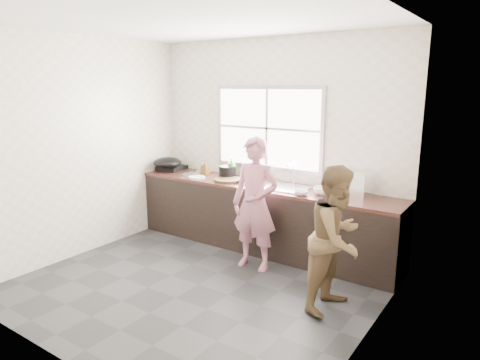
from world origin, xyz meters
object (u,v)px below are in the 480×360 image
Objects in this scene: plate_food at (197,177)px; bottle_brown_short at (228,170)px; glass_jar at (224,173)px; person_side at (337,239)px; cutting_board at (228,180)px; bottle_brown_tall at (205,168)px; burner at (172,168)px; bowl_crabs at (324,191)px; pot_lid_left at (191,174)px; bowl_mince at (249,181)px; black_pot at (227,172)px; bottle_green at (232,168)px; pot_lid_right at (205,171)px; dish_rack at (355,184)px; woman at (255,208)px; wok at (167,163)px; bowl_held at (301,192)px.

bottle_brown_short is (0.24, 0.39, 0.07)m from plate_food.
person_side is at bearing -26.56° from glass_jar.
bottle_brown_tall reaches higher than cutting_board.
bottle_brown_short is at bearing 8.67° from burner.
bowl_crabs is 0.79× the size of pot_lid_left.
plate_food reaches higher than pot_lid_left.
bowl_mince is 1.03× the size of black_pot.
person_side is 2.19m from bottle_green.
burner is at bearing 176.89° from bottle_brown_tall.
bowl_crabs is 1.81m from plate_food.
pot_lid_right is at bearing 163.11° from black_pot.
dish_rack is at bearing 6.76° from bowl_mince.
pot_lid_left is at bearing -95.78° from pot_lid_right.
wok is at bearing 161.86° from woman.
bowl_mince is 1.14× the size of bowl_crabs.
glass_jar reaches higher than burner.
pot_lid_right is at bearing 165.32° from bowl_mince.
bottle_green is at bearing -40.56° from bottle_brown_short.
bottle_green is at bearing 0.41° from burner.
person_side is 6.05× the size of black_pot.
pot_lid_left is at bearing -168.29° from bottle_green.
bottle_brown_tall is 0.32m from bottle_brown_short.
pot_lid_left is (-0.69, 0.06, -0.01)m from cutting_board.
black_pot reaches higher than pot_lid_right.
woman reaches higher than pot_lid_right.
cutting_board reaches higher than pot_lid_right.
dish_rack is (-0.22, 1.05, 0.30)m from person_side.
bowl_crabs reaches higher than burner.
bottle_brown_short is (-0.23, 0.32, 0.06)m from cutting_board.
plate_food is at bearing -147.73° from bottle_green.
woman is at bearing -36.29° from black_pot.
bottle_brown_tall is at bearing 12.00° from wok.
woman is 5.48× the size of pot_lid_left.
person_side is 6.92× the size of bowl_held.
black_pot is (-0.13, 0.16, 0.06)m from cutting_board.
bottle_green reaches higher than dish_rack.
person_side is at bearing -18.12° from burner.
person_side reaches higher than bottle_green.
glass_jar is (0.23, 0.30, 0.04)m from plate_food.
bottle_brown_tall is at bearing 150.12° from woman.
bottle_green reaches higher than bottle_brown_short.
glass_jar is 1.88m from dish_rack.
bottle_brown_short is at bearing 82.35° from glass_jar.
dish_rack is at bearing 1.23° from burner.
person_side is 2.55m from bottle_brown_tall.
black_pot reaches higher than plate_food.
bottle_brown_short reaches higher than pot_lid_left.
person_side is at bearing -15.65° from wok.
bottle_brown_tall reaches higher than plate_food.
woman is 3.55× the size of wok.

